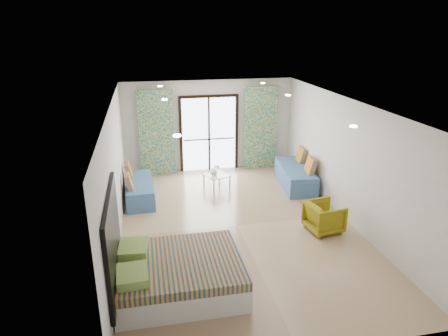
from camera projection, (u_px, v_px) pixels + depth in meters
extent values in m
cube|color=black|center=(209.00, 96.00, 11.49)|extent=(1.76, 0.08, 0.08)
cube|color=black|center=(181.00, 136.00, 11.72)|extent=(0.08, 0.08, 2.20)
cube|color=black|center=(237.00, 133.00, 12.03)|extent=(0.08, 0.08, 2.20)
cube|color=black|center=(209.00, 134.00, 11.88)|extent=(0.05, 0.06, 2.20)
cube|color=#595451|center=(209.00, 139.00, 11.95)|extent=(1.52, 0.03, 0.04)
cube|color=silver|center=(156.00, 133.00, 11.41)|extent=(1.00, 0.10, 2.50)
cube|color=silver|center=(261.00, 128.00, 11.99)|extent=(1.00, 0.10, 2.50)
cylinder|color=#FFE0B2|center=(177.00, 135.00, 5.82)|extent=(0.12, 0.12, 0.02)
cylinder|color=#FFE0B2|center=(353.00, 126.00, 6.34)|extent=(0.12, 0.12, 0.02)
cylinder|color=#FFE0B2|center=(165.00, 99.00, 8.58)|extent=(0.12, 0.12, 0.02)
cylinder|color=#FFE0B2|center=(288.00, 95.00, 9.11)|extent=(0.12, 0.12, 0.02)
cylinder|color=#FFE0B2|center=(160.00, 86.00, 10.43)|extent=(0.12, 0.12, 0.02)
cylinder|color=#FFE0B2|center=(263.00, 83.00, 10.95)|extent=(0.12, 0.12, 0.02)
cube|color=black|center=(113.00, 240.00, 6.17)|extent=(0.06, 2.10, 1.50)
cube|color=silver|center=(116.00, 206.00, 7.32)|extent=(0.02, 0.10, 0.10)
cube|color=silver|center=(180.00, 279.00, 6.65)|extent=(2.06, 1.64, 0.41)
cube|color=navy|center=(179.00, 264.00, 6.55)|extent=(2.03, 1.68, 0.15)
cube|color=#1C817C|center=(132.00, 276.00, 6.00)|extent=(0.49, 0.59, 0.14)
cube|color=#1C817C|center=(133.00, 249.00, 6.72)|extent=(0.50, 0.60, 0.14)
cube|color=#3D6391|center=(140.00, 192.00, 10.11)|extent=(0.74, 1.76, 0.39)
cube|color=#3D6391|center=(139.00, 183.00, 10.02)|extent=(0.72, 1.73, 0.10)
cube|color=navy|center=(129.00, 182.00, 9.52)|extent=(0.21, 0.44, 0.40)
cube|color=navy|center=(128.00, 170.00, 10.27)|extent=(0.21, 0.44, 0.40)
cube|color=#3D6391|center=(295.00, 178.00, 10.97)|extent=(0.96, 2.00, 0.43)
cube|color=#3D6391|center=(296.00, 169.00, 10.88)|extent=(0.94, 1.96, 0.11)
cube|color=navy|center=(311.00, 165.00, 10.40)|extent=(0.27, 0.50, 0.45)
cube|color=navy|center=(301.00, 155.00, 11.24)|extent=(0.27, 0.50, 0.45)
cylinder|color=silver|center=(214.00, 186.00, 10.46)|extent=(0.06, 0.06, 0.38)
cylinder|color=silver|center=(230.00, 182.00, 10.73)|extent=(0.06, 0.06, 0.38)
cylinder|color=silver|center=(204.00, 180.00, 10.86)|extent=(0.06, 0.06, 0.38)
cylinder|color=silver|center=(219.00, 177.00, 11.12)|extent=(0.06, 0.06, 0.38)
cube|color=#8CA59E|center=(217.00, 175.00, 10.73)|extent=(0.76, 0.76, 0.02)
sphere|color=white|center=(218.00, 167.00, 10.68)|extent=(0.07, 0.07, 0.07)
sphere|color=white|center=(216.00, 167.00, 10.69)|extent=(0.07, 0.07, 0.07)
sphere|color=white|center=(215.00, 167.00, 10.62)|extent=(0.07, 0.07, 0.07)
sphere|color=white|center=(218.00, 166.00, 10.60)|extent=(0.07, 0.07, 0.07)
imported|color=white|center=(214.00, 172.00, 10.67)|extent=(0.19, 0.20, 0.18)
imported|color=olive|center=(324.00, 216.00, 8.50)|extent=(0.74, 0.77, 0.71)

